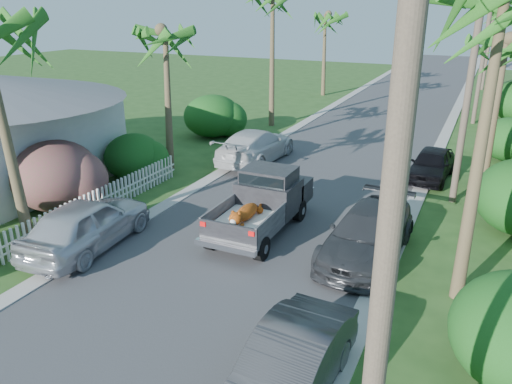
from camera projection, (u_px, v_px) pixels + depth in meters
The scene contains 23 objects.
ground at pixel (122, 363), 10.71m from camera, with size 120.00×120.00×0.00m, color #26491B.
road at pixel (376, 125), 31.90m from camera, with size 8.00×100.00×0.02m, color #38383A.
curb_left at pixel (312, 118), 33.59m from camera, with size 0.60×100.00×0.06m, color #A5A39E.
curb_right at pixel (447, 131), 30.19m from camera, with size 0.60×100.00×0.06m, color #A5A39E.
pickup_truck at pixel (266, 200), 16.91m from camera, with size 1.98×5.12×2.06m.
parked_car_rn at pixel (289, 368), 9.55m from camera, with size 1.48×4.24×1.40m, color #2A2C2F.
parked_car_rm at pixel (367, 235), 15.01m from camera, with size 2.04×5.02×1.46m, color #2F3034.
parked_car_rf at pixel (431, 165), 21.76m from camera, with size 1.58×3.93×1.34m, color black.
parked_car_ln at pixel (87, 224), 15.52m from camera, with size 1.92×4.78×1.63m, color silver.
parked_car_lf at pixel (256, 146), 24.16m from camera, with size 2.21×5.42×1.57m, color silver.
palm_l_b at pixel (164, 31), 21.40m from camera, with size 4.40×4.40×7.40m.
palm_l_d at pixel (326, 15), 39.83m from camera, with size 4.40×4.40×7.70m.
palm_r_b at pixel (507, 40), 18.71m from camera, with size 4.40×4.40×7.20m.
palm_r_d at pixel (506, 11), 39.66m from camera, with size 4.40×4.40×8.00m.
shrub_l_b at pixel (56, 175), 18.42m from camera, with size 3.00×3.30×2.60m, color #AD1854.
shrub_l_c at pixel (133, 156), 21.76m from camera, with size 2.40×2.64×2.00m, color #1A4914.
shrub_l_d at pixel (212, 116), 28.71m from camera, with size 3.20×3.52×2.40m, color #1A4914.
shrub_r_c at pixel (509, 139), 24.32m from camera, with size 2.60×2.86×2.10m, color #1A4914.
picket_fence at pixel (86, 208), 17.57m from camera, with size 0.10×11.00×1.00m, color white.
utility_pole_a at pixel (385, 275), 5.17m from camera, with size 1.60×0.26×9.00m.
utility_pole_b at pixel (470, 82), 17.89m from camera, with size 1.60×0.26×9.00m.
utility_pole_c at pixel (484, 50), 30.60m from camera, with size 1.60×0.26×9.00m.
utility_pole_d at pixel (490, 36), 43.32m from camera, with size 1.60×0.26×9.00m.
Camera 1 is at (6.30, -6.67, 7.23)m, focal length 35.00 mm.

